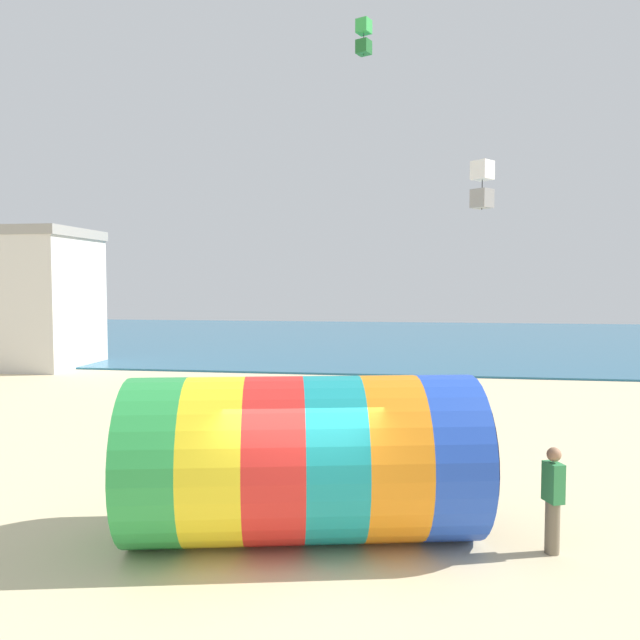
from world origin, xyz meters
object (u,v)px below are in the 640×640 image
object	(u,v)px
kite_green_box	(364,37)
giant_inflatable_tube	(304,458)
kite_white_box	(482,184)
kite_handler	(553,499)

from	to	relation	value
kite_green_box	giant_inflatable_tube	bearing A→B (deg)	-89.93
kite_green_box	kite_white_box	bearing A→B (deg)	-50.51
kite_handler	kite_green_box	distance (m)	18.30
kite_white_box	kite_handler	bearing A→B (deg)	-87.36
kite_white_box	kite_green_box	size ratio (longest dim) A/B	1.09
kite_white_box	kite_green_box	bearing A→B (deg)	129.49
giant_inflatable_tube	kite_handler	size ratio (longest dim) A/B	3.63
kite_handler	kite_white_box	size ratio (longest dim) A/B	1.24
giant_inflatable_tube	kite_handler	distance (m)	4.19
kite_white_box	kite_green_box	distance (m)	8.55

